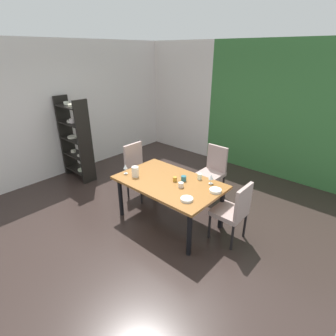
{
  "coord_description": "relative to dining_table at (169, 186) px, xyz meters",
  "views": [
    {
      "loc": [
        2.72,
        -2.54,
        2.62
      ],
      "look_at": [
        0.12,
        0.38,
        0.85
      ],
      "focal_mm": 28.0,
      "sensor_mm": 36.0,
      "label": 1
    }
  ],
  "objects": [
    {
      "name": "display_shelf",
      "position": [
        -2.6,
        -0.07,
        0.24
      ],
      "size": [
        0.8,
        0.31,
        1.75
      ],
      "color": "black",
      "rests_on": "ground_plane"
    },
    {
      "name": "pitcher_north",
      "position": [
        -0.52,
        -0.23,
        0.17
      ],
      "size": [
        0.13,
        0.11,
        0.17
      ],
      "color": "silver",
      "rests_on": "dining_table"
    },
    {
      "name": "serving_bowl_front",
      "position": [
        0.56,
        -0.27,
        0.1
      ],
      "size": [
        0.17,
        0.17,
        0.04
      ],
      "primitive_type": "cylinder",
      "color": "white",
      "rests_on": "dining_table"
    },
    {
      "name": "dining_table",
      "position": [
        0.0,
        0.0,
        0.0
      ],
      "size": [
        1.65,
        1.02,
        0.74
      ],
      "color": "#925D2B",
      "rests_on": "ground_plane"
    },
    {
      "name": "chair_right_far",
      "position": [
        1.01,
        0.26,
        -0.13
      ],
      "size": [
        0.44,
        0.44,
        0.94
      ],
      "rotation": [
        0.0,
        0.0,
        1.57
      ],
      "color": "#A58C86",
      "rests_on": "ground_plane"
    },
    {
      "name": "cup_left",
      "position": [
        0.31,
        0.37,
        0.13
      ],
      "size": [
        0.07,
        0.07,
        0.09
      ],
      "primitive_type": "cylinder",
      "color": "white",
      "rests_on": "dining_table"
    },
    {
      "name": "left_interior_panel",
      "position": [
        -3.1,
        -0.2,
        0.76
      ],
      "size": [
        0.1,
        6.3,
        2.84
      ],
      "primitive_type": "cube",
      "color": "silver",
      "rests_on": "ground_plane"
    },
    {
      "name": "chair_head_far",
      "position": [
        0.03,
        1.23,
        -0.12
      ],
      "size": [
        0.44,
        0.45,
        0.98
      ],
      "rotation": [
        0.0,
        0.0,
        3.14
      ],
      "color": "#A58C86",
      "rests_on": "ground_plane"
    },
    {
      "name": "serving_bowl_corner",
      "position": [
        0.72,
        0.19,
        0.1
      ],
      "size": [
        0.18,
        0.18,
        0.04
      ],
      "primitive_type": "cylinder",
      "color": "white",
      "rests_on": "dining_table"
    },
    {
      "name": "garden_window_panel",
      "position": [
        0.68,
        2.91,
        0.76
      ],
      "size": [
        3.69,
        0.1,
        2.84
      ],
      "primitive_type": "cube",
      "color": "#366C35",
      "rests_on": "ground_plane"
    },
    {
      "name": "wine_glass_near_shelf",
      "position": [
        -0.72,
        -0.27,
        0.2
      ],
      "size": [
        0.07,
        0.07,
        0.16
      ],
      "color": "silver",
      "rests_on": "dining_table"
    },
    {
      "name": "cup_south",
      "position": [
        0.16,
        0.16,
        0.12
      ],
      "size": [
        0.08,
        0.08,
        0.08
      ],
      "primitive_type": "cylinder",
      "color": "#276372",
      "rests_on": "dining_table"
    },
    {
      "name": "wine_glass_right",
      "position": [
        0.53,
        0.36,
        0.19
      ],
      "size": [
        0.08,
        0.08,
        0.15
      ],
      "color": "silver",
      "rests_on": "dining_table"
    },
    {
      "name": "ground_plane",
      "position": [
        -0.31,
        -0.2,
        -0.67
      ],
      "size": [
        5.68,
        6.3,
        0.02
      ],
      "primitive_type": "cube",
      "color": "#2F2420"
    },
    {
      "name": "cup_rear",
      "position": [
        0.07,
        0.06,
        0.12
      ],
      "size": [
        0.06,
        0.06,
        0.07
      ],
      "primitive_type": "cylinder",
      "color": "#B68429",
      "rests_on": "dining_table"
    },
    {
      "name": "chair_left_far",
      "position": [
        -1.02,
        0.26,
        -0.1
      ],
      "size": [
        0.44,
        0.44,
        1.03
      ],
      "rotation": [
        0.0,
        0.0,
        -1.57
      ],
      "color": "#A58C86",
      "rests_on": "ground_plane"
    },
    {
      "name": "back_panel_interior",
      "position": [
        -2.16,
        2.91,
        0.76
      ],
      "size": [
        1.99,
        0.1,
        2.84
      ],
      "primitive_type": "cube",
      "color": "silver",
      "rests_on": "ground_plane"
    },
    {
      "name": "cup_west",
      "position": [
        0.26,
        -0.03,
        0.12
      ],
      "size": [
        0.08,
        0.08,
        0.08
      ],
      "primitive_type": "cylinder",
      "color": "beige",
      "rests_on": "dining_table"
    }
  ]
}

